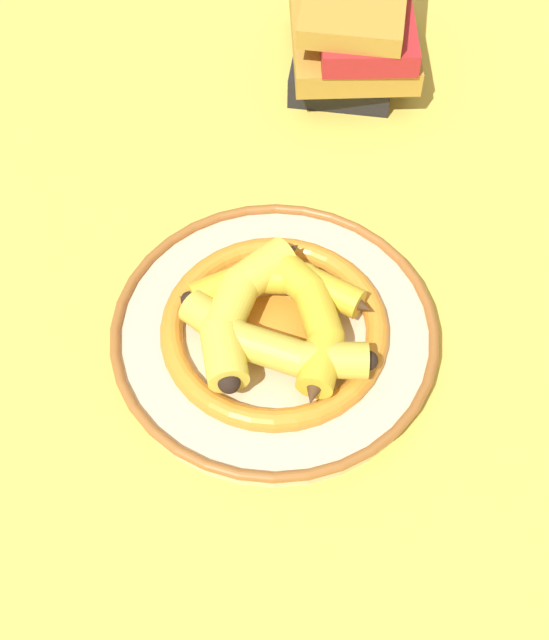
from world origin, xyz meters
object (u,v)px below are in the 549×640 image
at_px(decorative_bowl, 274,333).
at_px(banana_c, 268,343).
at_px(banana_d, 311,319).
at_px(book_stack, 353,26).
at_px(banana_b, 241,306).
at_px(banana_a, 278,286).

relative_size(decorative_bowl, banana_c, 2.04).
distance_m(banana_d, book_stack, 0.43).
distance_m(banana_c, banana_d, 0.05).
bearing_deg(book_stack, banana_d, 175.58).
relative_size(banana_b, book_stack, 0.61).
distance_m(decorative_bowl, banana_b, 0.05).
bearing_deg(banana_d, book_stack, -22.33).
bearing_deg(banana_b, banana_a, 146.54).
relative_size(banana_b, banana_d, 0.80).
distance_m(banana_a, book_stack, 0.39).
bearing_deg(banana_a, book_stack, -101.45).
relative_size(decorative_bowl, banana_d, 1.76).
bearing_deg(banana_b, banana_c, 52.98).
height_order(decorative_bowl, banana_b, banana_b).
relative_size(banana_d, book_stack, 0.76).
bearing_deg(banana_b, book_stack, -178.06).
distance_m(banana_a, banana_d, 0.05).
relative_size(decorative_bowl, book_stack, 1.34).
xyz_separation_m(decorative_bowl, banana_d, (0.02, 0.03, 0.04)).
xyz_separation_m(banana_a, banana_c, (0.06, -0.03, 0.00)).
xyz_separation_m(banana_a, banana_b, (0.01, -0.04, 0.00)).
relative_size(banana_b, banana_c, 0.93).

